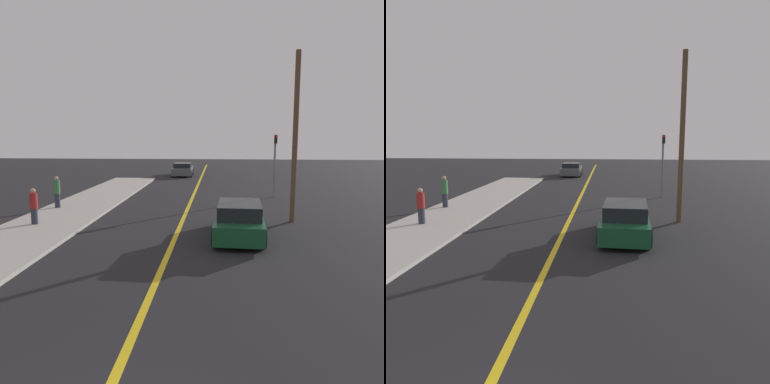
% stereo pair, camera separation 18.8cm
% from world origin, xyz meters
% --- Properties ---
extents(road_center_line, '(0.20, 60.00, 0.01)m').
position_xyz_m(road_center_line, '(0.00, 18.00, 0.00)').
color(road_center_line, gold).
rests_on(road_center_line, ground_plane).
extents(sidewalk_left, '(3.70, 30.25, 0.14)m').
position_xyz_m(sidewalk_left, '(-5.98, 15.12, 0.07)').
color(sidewalk_left, '#ADA89E').
rests_on(sidewalk_left, ground_plane).
extents(car_near_right_lane, '(2.16, 4.44, 1.43)m').
position_xyz_m(car_near_right_lane, '(2.53, 10.98, 0.69)').
color(car_near_right_lane, '#144728').
rests_on(car_near_right_lane, ground_plane).
extents(car_ahead_center, '(2.06, 4.23, 1.29)m').
position_xyz_m(car_ahead_center, '(-1.92, 33.66, 0.63)').
color(car_ahead_center, '#4C5156').
rests_on(car_ahead_center, ground_plane).
extents(pedestrian_near_curb, '(0.34, 0.34, 1.60)m').
position_xyz_m(pedestrian_near_curb, '(-6.40, 12.06, 0.94)').
color(pedestrian_near_curb, '#282D3D').
rests_on(pedestrian_near_curb, sidewalk_left).
extents(pedestrian_mid_group, '(0.34, 0.34, 1.71)m').
position_xyz_m(pedestrian_mid_group, '(-7.03, 15.86, 1.00)').
color(pedestrian_mid_group, '#282D3D').
rests_on(pedestrian_mid_group, sidewalk_left).
extents(traffic_light, '(0.18, 0.40, 4.05)m').
position_xyz_m(traffic_light, '(5.30, 20.91, 2.48)').
color(traffic_light, slate).
rests_on(traffic_light, ground_plane).
extents(utility_pole, '(0.24, 0.24, 7.74)m').
position_xyz_m(utility_pole, '(5.15, 13.91, 3.87)').
color(utility_pole, brown).
rests_on(utility_pole, ground_plane).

